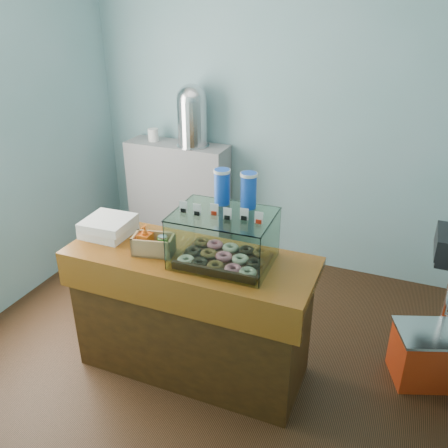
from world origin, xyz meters
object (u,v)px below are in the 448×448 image
at_px(counter, 191,313).
at_px(red_cooler, 428,355).
at_px(coffee_urn, 192,114).
at_px(display_case, 226,235).

distance_m(counter, red_cooler, 1.61).
relative_size(counter, coffee_urn, 2.82).
bearing_deg(coffee_urn, counter, -65.24).
bearing_deg(red_cooler, coffee_urn, 133.97).
relative_size(counter, red_cooler, 2.98).
bearing_deg(display_case, coffee_urn, 120.50).
xyz_separation_m(coffee_urn, red_cooler, (2.23, -1.07, -1.20)).
distance_m(display_case, red_cooler, 1.61).
relative_size(display_case, red_cooler, 1.12).
xyz_separation_m(counter, display_case, (0.23, 0.04, 0.61)).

